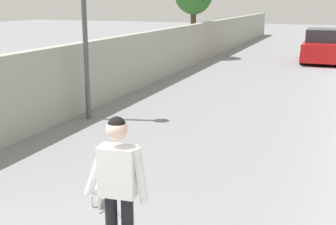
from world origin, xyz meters
The scene contains 5 objects.
ground_plane centered at (14.00, 0.00, 0.00)m, with size 80.00×80.00×0.00m, color gray.
wall_left centered at (12.00, 3.30, 0.90)m, with size 48.00×0.30×1.79m, color #999E93.
person_skateboarder centered at (1.36, -0.86, 1.04)m, with size 0.26×0.71×1.64m.
dog centered at (2.73, 0.16, 0.27)m, with size 1.67×1.16×1.06m.
car_near centered at (19.78, -2.15, 0.71)m, with size 4.02×1.80×1.54m.
Camera 1 is at (-2.42, -2.85, 2.84)m, focal length 47.59 mm.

